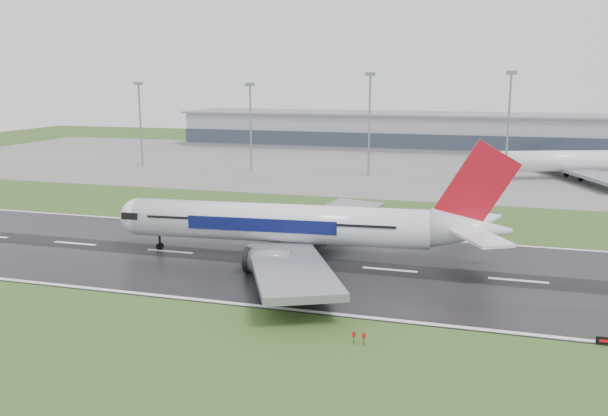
% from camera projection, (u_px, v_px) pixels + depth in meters
% --- Properties ---
extents(ground, '(520.00, 520.00, 0.00)m').
position_uv_depth(ground, '(390.00, 270.00, 103.27)').
color(ground, '#2E4C1C').
rests_on(ground, ground).
extents(runway, '(400.00, 45.00, 0.10)m').
position_uv_depth(runway, '(390.00, 270.00, 103.26)').
color(runway, black).
rests_on(runway, ground).
extents(apron, '(400.00, 130.00, 0.08)m').
position_uv_depth(apron, '(444.00, 168.00, 220.80)').
color(apron, slate).
rests_on(apron, ground).
extents(terminal, '(240.00, 36.00, 15.00)m').
position_uv_depth(terminal, '(454.00, 133.00, 275.72)').
color(terminal, gray).
rests_on(terminal, ground).
extents(main_airliner, '(73.84, 70.87, 20.25)m').
position_uv_depth(main_airliner, '(305.00, 201.00, 108.20)').
color(main_airliner, silver).
rests_on(main_airliner, runway).
extents(parked_airliner, '(78.03, 75.47, 18.18)m').
position_uv_depth(parked_airliner, '(574.00, 150.00, 194.55)').
color(parked_airliner, white).
rests_on(parked_airliner, apron).
extents(runway_sign, '(2.27, 0.96, 1.04)m').
position_uv_depth(runway_sign, '(606.00, 341.00, 74.09)').
color(runway_sign, black).
rests_on(runway_sign, ground).
extents(floodmast_0, '(0.64, 0.64, 28.47)m').
position_uv_depth(floodmast_0, '(141.00, 126.00, 222.90)').
color(floodmast_0, gray).
rests_on(floodmast_0, ground).
extents(floodmast_1, '(0.64, 0.64, 28.24)m').
position_uv_depth(floodmast_1, '(251.00, 129.00, 211.53)').
color(floodmast_1, gray).
rests_on(floodmast_1, ground).
extents(floodmast_2, '(0.64, 0.64, 31.50)m').
position_uv_depth(floodmast_2, '(369.00, 127.00, 200.18)').
color(floodmast_2, gray).
rests_on(floodmast_2, ground).
extents(floodmast_3, '(0.64, 0.64, 31.84)m').
position_uv_depth(floodmast_3, '(508.00, 129.00, 188.64)').
color(floodmast_3, gray).
rests_on(floodmast_3, ground).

